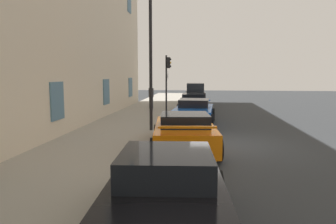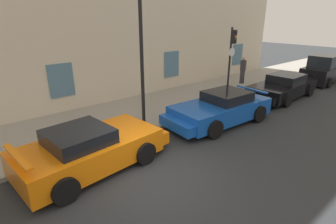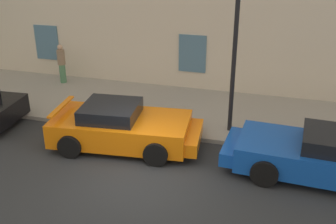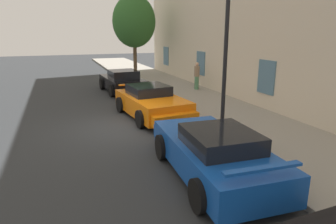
# 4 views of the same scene
# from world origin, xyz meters

# --- Properties ---
(ground_plane) EXTENTS (80.00, 80.00, 0.00)m
(ground_plane) POSITION_xyz_m (0.00, 0.00, 0.00)
(ground_plane) COLOR #2B2D30
(sidewalk) EXTENTS (60.00, 4.27, 0.14)m
(sidewalk) POSITION_xyz_m (0.00, 4.41, 0.07)
(sidewalk) COLOR gray
(sidewalk) RESTS_ON ground
(sportscar_red_lead) EXTENTS (4.63, 2.38, 1.35)m
(sportscar_red_lead) POSITION_xyz_m (-7.11, 1.43, 0.61)
(sportscar_red_lead) COLOR black
(sportscar_red_lead) RESTS_ON ground
(sportscar_yellow_flank) EXTENTS (4.64, 2.53, 1.33)m
(sportscar_yellow_flank) POSITION_xyz_m (-0.90, 1.46, 0.61)
(sportscar_yellow_flank) COLOR orange
(sportscar_yellow_flank) RESTS_ON ground
(sportscar_white_middle) EXTENTS (4.88, 2.35, 1.31)m
(sportscar_white_middle) POSITION_xyz_m (4.56, 1.27, 0.61)
(sportscar_white_middle) COLOR #144CB2
(sportscar_white_middle) RESTS_ON ground
(tree_near_kerb) EXTENTS (3.30, 3.30, 6.17)m
(tree_near_kerb) POSITION_xyz_m (-12.27, 3.64, 4.33)
(tree_near_kerb) COLOR brown
(tree_near_kerb) RESTS_ON sidewalk
(street_lamp) EXTENTS (0.44, 1.42, 6.23)m
(street_lamp) POSITION_xyz_m (2.03, 2.70, 4.39)
(street_lamp) COLOR black
(street_lamp) RESTS_ON sidewalk
(pedestrian_admiring) EXTENTS (0.42, 0.42, 1.65)m
(pedestrian_admiring) POSITION_xyz_m (-5.42, 5.73, 0.99)
(pedestrian_admiring) COLOR #4C7F59
(pedestrian_admiring) RESTS_ON sidewalk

